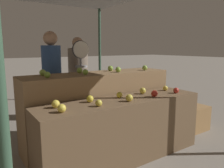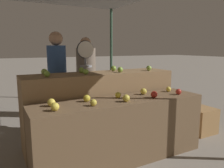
{
  "view_description": "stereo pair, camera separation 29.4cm",
  "coord_description": "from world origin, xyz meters",
  "px_view_note": "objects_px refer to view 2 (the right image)",
  "views": [
    {
      "loc": [
        -1.6,
        -2.11,
        1.42
      ],
      "look_at": [
        0.02,
        0.3,
        0.94
      ],
      "focal_mm": 35.0,
      "sensor_mm": 36.0,
      "label": 1
    },
    {
      "loc": [
        -1.35,
        -2.26,
        1.42
      ],
      "look_at": [
        0.02,
        0.3,
        0.94
      ],
      "focal_mm": 35.0,
      "sensor_mm": 36.0,
      "label": 2
    }
  ],
  "objects_px": {
    "produce_scale": "(86,66)",
    "person_vendor_at_scale": "(57,74)",
    "wooden_crate_side": "(200,120)",
    "person_customer_left": "(86,72)"
  },
  "relations": [
    {
      "from": "person_vendor_at_scale",
      "to": "wooden_crate_side",
      "type": "bearing_deg",
      "value": 143.99
    },
    {
      "from": "produce_scale",
      "to": "wooden_crate_side",
      "type": "xyz_separation_m",
      "value": [
        1.65,
        -1.01,
        -0.91
      ]
    },
    {
      "from": "person_customer_left",
      "to": "wooden_crate_side",
      "type": "xyz_separation_m",
      "value": [
        1.36,
        -1.74,
        -0.71
      ]
    },
    {
      "from": "produce_scale",
      "to": "person_vendor_at_scale",
      "type": "height_order",
      "value": "person_vendor_at_scale"
    },
    {
      "from": "wooden_crate_side",
      "to": "produce_scale",
      "type": "bearing_deg",
      "value": 148.58
    },
    {
      "from": "person_customer_left",
      "to": "wooden_crate_side",
      "type": "bearing_deg",
      "value": 117.24
    },
    {
      "from": "person_vendor_at_scale",
      "to": "wooden_crate_side",
      "type": "distance_m",
      "value": 2.51
    },
    {
      "from": "person_vendor_at_scale",
      "to": "wooden_crate_side",
      "type": "relative_size",
      "value": 3.94
    },
    {
      "from": "produce_scale",
      "to": "wooden_crate_side",
      "type": "relative_size",
      "value": 3.62
    },
    {
      "from": "produce_scale",
      "to": "person_customer_left",
      "type": "bearing_deg",
      "value": 68.35
    }
  ]
}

